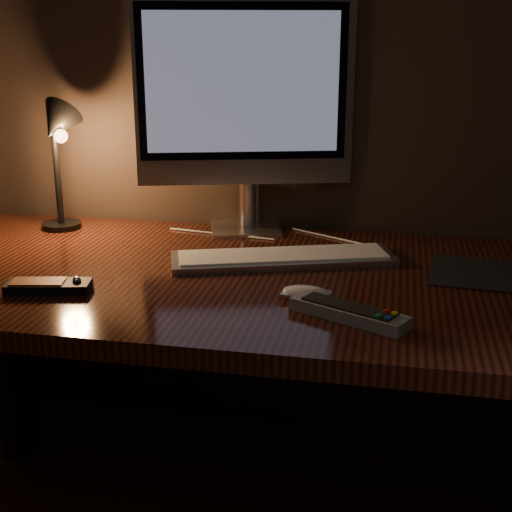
% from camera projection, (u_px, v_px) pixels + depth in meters
% --- Properties ---
extents(desk, '(1.60, 0.75, 0.75)m').
position_uv_depth(desk, '(239.00, 317.00, 1.60)').
color(desk, '#3E180E').
rests_on(desk, ground).
extents(monitor, '(0.52, 0.19, 0.55)m').
position_uv_depth(monitor, '(244.00, 99.00, 1.71)').
color(monitor, silver).
rests_on(monitor, desk).
extents(keyboard, '(0.50, 0.29, 0.02)m').
position_uv_depth(keyboard, '(283.00, 257.00, 1.56)').
color(keyboard, silver).
rests_on(keyboard, desk).
extents(mousepad, '(0.28, 0.24, 0.00)m').
position_uv_depth(mousepad, '(496.00, 275.00, 1.48)').
color(mousepad, black).
rests_on(mousepad, desk).
extents(mouse, '(0.10, 0.06, 0.02)m').
position_uv_depth(mouse, '(306.00, 294.00, 1.34)').
color(mouse, white).
rests_on(mouse, desk).
extents(media_remote, '(0.17, 0.09, 0.03)m').
position_uv_depth(media_remote, '(48.00, 286.00, 1.38)').
color(media_remote, black).
rests_on(media_remote, desk).
extents(tv_remote, '(0.22, 0.15, 0.03)m').
position_uv_depth(tv_remote, '(349.00, 312.00, 1.25)').
color(tv_remote, gray).
rests_on(tv_remote, desk).
extents(desk_lamp, '(0.15, 0.17, 0.34)m').
position_uv_depth(desk_lamp, '(57.00, 142.00, 1.73)').
color(desk_lamp, black).
rests_on(desk_lamp, desk).
extents(cable, '(0.51, 0.20, 0.00)m').
position_uv_depth(cable, '(277.00, 237.00, 1.74)').
color(cable, white).
rests_on(cable, desk).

